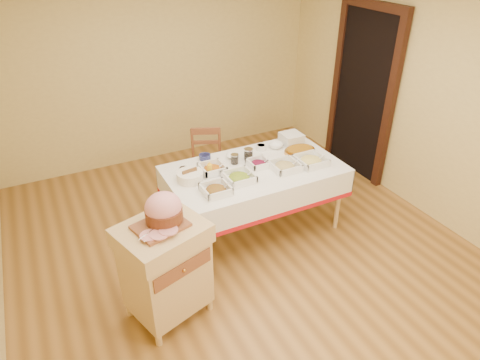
# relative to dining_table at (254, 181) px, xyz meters

# --- Properties ---
(room_shell) EXTENTS (5.00, 5.00, 5.00)m
(room_shell) POSITION_rel_dining_table_xyz_m (-0.30, -0.30, 0.70)
(room_shell) COLOR olive
(room_shell) RESTS_ON ground
(doorway) EXTENTS (0.09, 1.10, 2.20)m
(doorway) POSITION_rel_dining_table_xyz_m (1.90, 0.60, 0.51)
(doorway) COLOR black
(doorway) RESTS_ON ground
(dining_table) EXTENTS (1.82, 1.02, 0.76)m
(dining_table) POSITION_rel_dining_table_xyz_m (0.00, 0.00, 0.00)
(dining_table) COLOR tan
(dining_table) RESTS_ON ground
(butcher_cart) EXTENTS (0.78, 0.71, 0.92)m
(butcher_cart) POSITION_rel_dining_table_xyz_m (-1.24, -0.76, -0.08)
(butcher_cart) COLOR tan
(butcher_cart) RESTS_ON ground
(dining_chair) EXTENTS (0.50, 0.49, 0.86)m
(dining_chair) POSITION_rel_dining_table_xyz_m (-0.18, 0.87, -0.16)
(dining_chair) COLOR brown
(dining_chair) RESTS_ON ground
(ham_on_board) EXTENTS (0.41, 0.39, 0.27)m
(ham_on_board) POSITION_rel_dining_table_xyz_m (-1.20, -0.72, 0.44)
(ham_on_board) COLOR brown
(ham_on_board) RESTS_ON butcher_cart
(serving_dish_a) EXTENTS (0.26, 0.26, 0.11)m
(serving_dish_a) POSITION_rel_dining_table_xyz_m (-0.55, -0.26, 0.20)
(serving_dish_a) COLOR white
(serving_dish_a) RESTS_ON dining_table
(serving_dish_b) EXTENTS (0.28, 0.28, 0.11)m
(serving_dish_b) POSITION_rel_dining_table_xyz_m (-0.26, -0.15, 0.20)
(serving_dish_b) COLOR white
(serving_dish_b) RESTS_ON dining_table
(serving_dish_c) EXTENTS (0.28, 0.28, 0.11)m
(serving_dish_c) POSITION_rel_dining_table_xyz_m (0.27, -0.16, 0.20)
(serving_dish_c) COLOR white
(serving_dish_c) RESTS_ON dining_table
(serving_dish_d) EXTENTS (0.30, 0.30, 0.11)m
(serving_dish_d) POSITION_rel_dining_table_xyz_m (0.58, -0.18, 0.20)
(serving_dish_d) COLOR white
(serving_dish_d) RESTS_ON dining_table
(serving_dish_e) EXTENTS (0.26, 0.24, 0.12)m
(serving_dish_e) POSITION_rel_dining_table_xyz_m (-0.42, 0.13, 0.20)
(serving_dish_e) COLOR white
(serving_dish_e) RESTS_ON dining_table
(serving_dish_f) EXTENTS (0.22, 0.21, 0.10)m
(serving_dish_f) POSITION_rel_dining_table_xyz_m (0.06, 0.02, 0.19)
(serving_dish_f) COLOR white
(serving_dish_f) RESTS_ON dining_table
(small_bowl_left) EXTENTS (0.11, 0.11, 0.05)m
(small_bowl_left) POSITION_rel_dining_table_xyz_m (-0.68, 0.25, 0.19)
(small_bowl_left) COLOR white
(small_bowl_left) RESTS_ON dining_table
(small_bowl_mid) EXTENTS (0.13, 0.13, 0.05)m
(small_bowl_mid) POSITION_rel_dining_table_xyz_m (-0.38, 0.42, 0.19)
(small_bowl_mid) COLOR navy
(small_bowl_mid) RESTS_ON dining_table
(small_bowl_right) EXTENTS (0.11, 0.11, 0.06)m
(small_bowl_right) POSITION_rel_dining_table_xyz_m (0.27, 0.35, 0.19)
(small_bowl_right) COLOR white
(small_bowl_right) RESTS_ON dining_table
(bowl_white_imported) EXTENTS (0.18, 0.18, 0.03)m
(bowl_white_imported) POSITION_rel_dining_table_xyz_m (-0.10, 0.31, 0.18)
(bowl_white_imported) COLOR white
(bowl_white_imported) RESTS_ON dining_table
(bowl_small_imported) EXTENTS (0.22, 0.22, 0.05)m
(bowl_small_imported) POSITION_rel_dining_table_xyz_m (0.45, 0.31, 0.19)
(bowl_small_imported) COLOR white
(bowl_small_imported) RESTS_ON dining_table
(preserve_jar_left) EXTENTS (0.08, 0.08, 0.11)m
(preserve_jar_left) POSITION_rel_dining_table_xyz_m (-0.14, 0.18, 0.21)
(preserve_jar_left) COLOR silver
(preserve_jar_left) RESTS_ON dining_table
(preserve_jar_right) EXTENTS (0.10, 0.10, 0.13)m
(preserve_jar_right) POSITION_rel_dining_table_xyz_m (0.04, 0.20, 0.22)
(preserve_jar_right) COLOR silver
(preserve_jar_right) RESTS_ON dining_table
(mustard_bottle) EXTENTS (0.05, 0.05, 0.16)m
(mustard_bottle) POSITION_rel_dining_table_xyz_m (-0.47, 0.07, 0.23)
(mustard_bottle) COLOR gold
(mustard_bottle) RESTS_ON dining_table
(bread_basket) EXTENTS (0.26, 0.26, 0.12)m
(bread_basket) POSITION_rel_dining_table_xyz_m (-0.69, 0.06, 0.21)
(bread_basket) COLOR white
(bread_basket) RESTS_ON dining_table
(plate_stack) EXTENTS (0.23, 0.23, 0.12)m
(plate_stack) POSITION_rel_dining_table_xyz_m (0.66, 0.33, 0.22)
(plate_stack) COLOR white
(plate_stack) RESTS_ON dining_table
(brass_platter) EXTENTS (0.37, 0.26, 0.05)m
(brass_platter) POSITION_rel_dining_table_xyz_m (0.62, 0.09, 0.18)
(brass_platter) COLOR #C38837
(brass_platter) RESTS_ON dining_table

